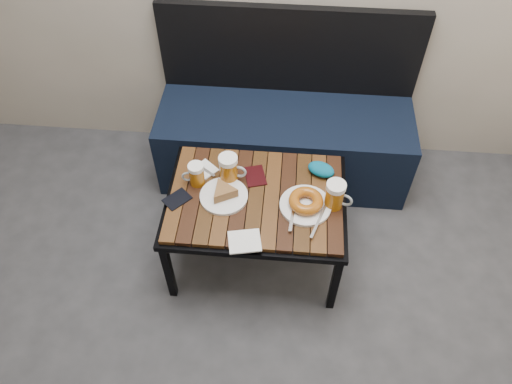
# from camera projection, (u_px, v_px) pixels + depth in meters

# --- Properties ---
(room_shell) EXTENTS (4.00, 4.00, 4.00)m
(room_shell) POSITION_uv_depth(u_px,v_px,m) (153.00, 18.00, 0.93)
(room_shell) COLOR gray
(room_shell) RESTS_ON ground
(bench) EXTENTS (1.40, 0.50, 0.95)m
(bench) POSITION_uv_depth(u_px,v_px,m) (284.00, 135.00, 2.85)
(bench) COLOR black
(bench) RESTS_ON ground
(cafe_table) EXTENTS (0.84, 0.62, 0.47)m
(cafe_table) POSITION_uv_depth(u_px,v_px,m) (256.00, 202.00, 2.34)
(cafe_table) COLOR black
(cafe_table) RESTS_ON ground
(beer_mug_left) EXTENTS (0.11, 0.08, 0.12)m
(beer_mug_left) POSITION_uv_depth(u_px,v_px,m) (196.00, 174.00, 2.31)
(beer_mug_left) COLOR #A35A0D
(beer_mug_left) RESTS_ON cafe_table
(beer_mug_centre) EXTENTS (0.13, 0.09, 0.14)m
(beer_mug_centre) POSITION_uv_depth(u_px,v_px,m) (229.00, 168.00, 2.32)
(beer_mug_centre) COLOR #A35A0D
(beer_mug_centre) RESTS_ON cafe_table
(beer_mug_right) EXTENTS (0.14, 0.11, 0.14)m
(beer_mug_right) POSITION_uv_depth(u_px,v_px,m) (335.00, 195.00, 2.22)
(beer_mug_right) COLOR #A35A0D
(beer_mug_right) RESTS_ON cafe_table
(plate_pie) EXTENTS (0.22, 0.22, 0.06)m
(plate_pie) POSITION_uv_depth(u_px,v_px,m) (224.00, 194.00, 2.28)
(plate_pie) COLOR white
(plate_pie) RESTS_ON cafe_table
(plate_bagel) EXTENTS (0.24, 0.30, 0.07)m
(plate_bagel) POSITION_uv_depth(u_px,v_px,m) (306.00, 203.00, 2.25)
(plate_bagel) COLOR white
(plate_bagel) RESTS_ON cafe_table
(napkin_left) EXTENTS (0.15, 0.15, 0.01)m
(napkin_left) POSITION_uv_depth(u_px,v_px,m) (204.00, 170.00, 2.41)
(napkin_left) COLOR white
(napkin_left) RESTS_ON cafe_table
(napkin_right) EXTENTS (0.16, 0.14, 0.01)m
(napkin_right) POSITION_uv_depth(u_px,v_px,m) (245.00, 241.00, 2.14)
(napkin_right) COLOR white
(napkin_right) RESTS_ON cafe_table
(passport_navy) EXTENTS (0.14, 0.14, 0.01)m
(passport_navy) POSITION_uv_depth(u_px,v_px,m) (177.00, 199.00, 2.29)
(passport_navy) COLOR black
(passport_navy) RESTS_ON cafe_table
(passport_burgundy) EXTENTS (0.13, 0.15, 0.01)m
(passport_burgundy) POSITION_uv_depth(u_px,v_px,m) (255.00, 176.00, 2.38)
(passport_burgundy) COLOR black
(passport_burgundy) RESTS_ON cafe_table
(knit_pouch) EXTENTS (0.15, 0.13, 0.06)m
(knit_pouch) POSITION_uv_depth(u_px,v_px,m) (321.00, 169.00, 2.38)
(knit_pouch) COLOR #05588A
(knit_pouch) RESTS_ON cafe_table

